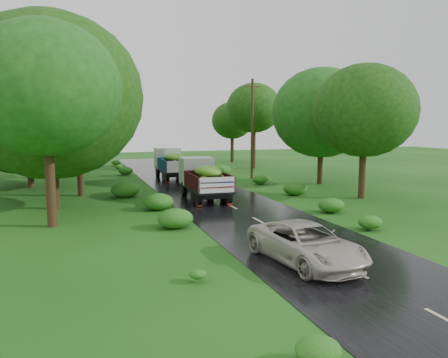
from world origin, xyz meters
name	(u,v)px	position (x,y,z in m)	size (l,w,h in m)	color
ground	(296,241)	(0.00, 0.00, 0.00)	(120.00, 120.00, 0.00)	#13400D
road	(251,217)	(0.00, 5.00, 0.01)	(6.50, 80.00, 0.02)	black
road_lines	(244,213)	(0.00, 6.00, 0.02)	(0.12, 69.60, 0.00)	#BFB78C
truck_near	(203,177)	(-0.87, 11.22, 1.46)	(2.36, 6.22, 2.59)	black
truck_far	(172,162)	(-0.62, 22.21, 1.51)	(2.32, 6.39, 2.68)	black
car	(306,243)	(-1.10, -2.74, 0.72)	(2.31, 5.02, 1.40)	beige
utility_pole	(252,128)	(6.21, 20.02, 4.53)	(1.54, 0.34, 8.80)	#382616
trees_left	(49,102)	(-10.53, 21.93, 6.63)	(7.79, 33.69, 9.45)	black
trees_right	(289,114)	(9.80, 19.95, 5.78)	(4.81, 31.72, 8.14)	black
shrubs	(204,187)	(0.00, 14.00, 0.35)	(11.90, 44.00, 0.70)	#175915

